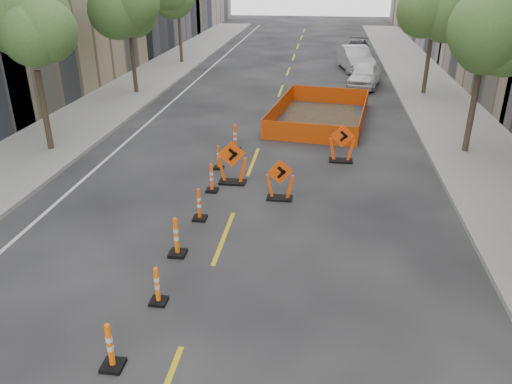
# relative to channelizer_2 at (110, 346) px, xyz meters

# --- Properties ---
(ground_plane) EXTENTS (140.00, 140.00, 0.00)m
(ground_plane) POSITION_rel_channelizer_2_xyz_m (1.15, 1.21, -0.52)
(ground_plane) COLOR black
(sidewalk_left) EXTENTS (4.00, 90.00, 0.15)m
(sidewalk_left) POSITION_rel_channelizer_2_xyz_m (-7.85, 13.21, -0.45)
(sidewalk_left) COLOR gray
(sidewalk_left) RESTS_ON ground
(sidewalk_right) EXTENTS (4.00, 90.00, 0.15)m
(sidewalk_right) POSITION_rel_channelizer_2_xyz_m (10.15, 13.21, -0.45)
(sidewalk_right) COLOR gray
(sidewalk_right) RESTS_ON ground
(tree_l_b) EXTENTS (2.80, 2.80, 5.95)m
(tree_l_b) POSITION_rel_channelizer_2_xyz_m (-7.25, 11.21, 4.00)
(tree_l_b) COLOR #382B1E
(tree_l_b) RESTS_ON ground
(tree_l_c) EXTENTS (2.80, 2.80, 5.95)m
(tree_l_c) POSITION_rel_channelizer_2_xyz_m (-7.25, 21.21, 4.00)
(tree_l_c) COLOR #382B1E
(tree_l_c) RESTS_ON ground
(tree_l_d) EXTENTS (2.80, 2.80, 5.95)m
(tree_l_d) POSITION_rel_channelizer_2_xyz_m (-7.25, 31.21, 4.00)
(tree_l_d) COLOR #382B1E
(tree_l_d) RESTS_ON ground
(tree_r_b) EXTENTS (2.80, 2.80, 5.95)m
(tree_r_b) POSITION_rel_channelizer_2_xyz_m (9.55, 13.21, 4.00)
(tree_r_b) COLOR #382B1E
(tree_r_b) RESTS_ON ground
(tree_r_c) EXTENTS (2.80, 2.80, 5.95)m
(tree_r_c) POSITION_rel_channelizer_2_xyz_m (9.55, 23.21, 4.00)
(tree_r_c) COLOR #382B1E
(tree_r_c) RESTS_ON ground
(channelizer_2) EXTENTS (0.41, 0.41, 1.05)m
(channelizer_2) POSITION_rel_channelizer_2_xyz_m (0.00, 0.00, 0.00)
(channelizer_2) COLOR #FF650A
(channelizer_2) RESTS_ON ground
(channelizer_3) EXTENTS (0.38, 0.38, 0.96)m
(channelizer_3) POSITION_rel_channelizer_2_xyz_m (0.25, 2.06, -0.04)
(channelizer_3) COLOR orange
(channelizer_3) RESTS_ON ground
(channelizer_4) EXTENTS (0.44, 0.44, 1.12)m
(channelizer_4) POSITION_rel_channelizer_2_xyz_m (0.11, 4.11, 0.04)
(channelizer_4) COLOR #ED5E09
(channelizer_4) RESTS_ON ground
(channelizer_5) EXTENTS (0.41, 0.41, 1.03)m
(channelizer_5) POSITION_rel_channelizer_2_xyz_m (0.22, 6.17, -0.01)
(channelizer_5) COLOR #ED4D0A
(channelizer_5) RESTS_ON ground
(channelizer_6) EXTENTS (0.40, 0.40, 1.01)m
(channelizer_6) POSITION_rel_channelizer_2_xyz_m (0.15, 8.23, -0.02)
(channelizer_6) COLOR #FF4A0A
(channelizer_6) RESTS_ON ground
(channelizer_7) EXTENTS (0.36, 0.36, 0.92)m
(channelizer_7) POSITION_rel_channelizer_2_xyz_m (-0.04, 10.28, -0.06)
(channelizer_7) COLOR #DB4D09
(channelizer_7) RESTS_ON ground
(channelizer_8) EXTENTS (0.45, 0.45, 1.13)m
(channelizer_8) POSITION_rel_channelizer_2_xyz_m (0.24, 12.34, 0.04)
(channelizer_8) COLOR #F3450A
(channelizer_8) RESTS_ON ground
(chevron_sign_left) EXTENTS (1.19, 0.91, 1.57)m
(chevron_sign_left) POSITION_rel_channelizer_2_xyz_m (0.71, 9.01, 0.26)
(chevron_sign_left) COLOR #E24A09
(chevron_sign_left) RESTS_ON ground
(chevron_sign_center) EXTENTS (1.06, 0.81, 1.40)m
(chevron_sign_center) POSITION_rel_channelizer_2_xyz_m (2.49, 7.93, 0.18)
(chevron_sign_center) COLOR #DF4609
(chevron_sign_center) RESTS_ON ground
(chevron_sign_right) EXTENTS (1.02, 0.62, 1.51)m
(chevron_sign_right) POSITION_rel_channelizer_2_xyz_m (4.54, 11.66, 0.23)
(chevron_sign_right) COLOR #F8410A
(chevron_sign_right) RESTS_ON ground
(safety_fence) EXTENTS (5.00, 7.51, 0.88)m
(safety_fence) POSITION_rel_channelizer_2_xyz_m (3.63, 17.17, -0.08)
(safety_fence) COLOR #E43F0C
(safety_fence) RESTS_ON ground
(parked_car_near) EXTENTS (2.59, 4.54, 1.46)m
(parked_car_near) POSITION_rel_channelizer_2_xyz_m (6.23, 25.06, 0.20)
(parked_car_near) COLOR silver
(parked_car_near) RESTS_ON ground
(parked_car_mid) EXTENTS (2.70, 5.34, 1.68)m
(parked_car_mid) POSITION_rel_channelizer_2_xyz_m (5.87, 30.34, 0.31)
(parked_car_mid) COLOR #AEAEB4
(parked_car_mid) RESTS_ON ground
(parked_car_far) EXTENTS (2.47, 4.89, 1.36)m
(parked_car_far) POSITION_rel_channelizer_2_xyz_m (6.26, 35.84, 0.16)
(parked_car_far) COLOR black
(parked_car_far) RESTS_ON ground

